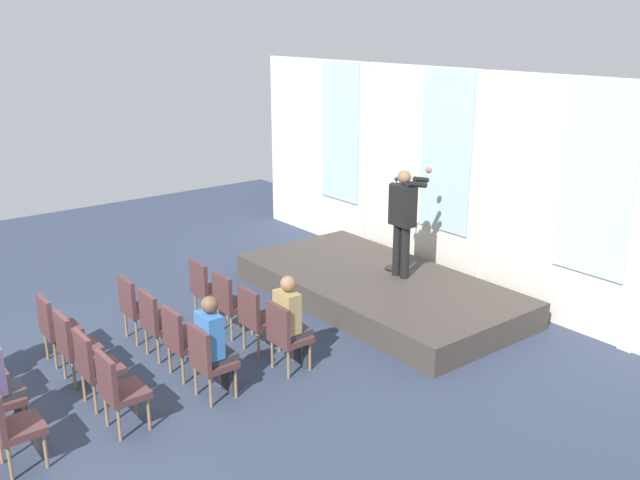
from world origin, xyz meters
TOP-DOWN VIEW (x-y plane):
  - ground_plane at (0.00, 0.00)m, footprint 17.61×17.61m
  - rear_partition at (0.03, 6.77)m, footprint 10.24×0.14m
  - stage_platform at (0.00, 5.26)m, footprint 4.73×2.43m
  - speaker at (0.20, 5.57)m, footprint 0.52×0.69m
  - mic_stand at (-0.11, 5.70)m, footprint 0.28×0.28m
  - chair_r0_c0 at (-1.03, 2.70)m, footprint 0.46×0.44m
  - chair_r0_c1 at (-0.34, 2.70)m, footprint 0.46×0.44m
  - chair_r0_c2 at (0.34, 2.70)m, footprint 0.46×0.44m
  - chair_r0_c3 at (1.03, 2.70)m, footprint 0.46×0.44m
  - audience_r0_c3 at (1.03, 2.79)m, footprint 0.36×0.39m
  - chair_r1_c0 at (-1.03, 1.59)m, footprint 0.46×0.44m
  - chair_r1_c1 at (-0.34, 1.59)m, footprint 0.46×0.44m
  - chair_r1_c2 at (0.34, 1.59)m, footprint 0.46×0.44m
  - chair_r1_c3 at (1.03, 1.59)m, footprint 0.46×0.44m
  - audience_r1_c3 at (1.03, 1.67)m, footprint 0.36×0.39m
  - chair_r2_c0 at (-1.03, 0.47)m, footprint 0.46×0.44m
  - chair_r2_c1 at (-0.34, 0.47)m, footprint 0.46×0.44m
  - chair_r2_c2 at (0.34, 0.47)m, footprint 0.46×0.44m
  - chair_r2_c3 at (1.03, 0.47)m, footprint 0.46×0.44m
  - chair_r3_c3 at (1.03, -0.64)m, footprint 0.46×0.44m

SIDE VIEW (x-z plane):
  - ground_plane at x=0.00m, z-range 0.00..0.00m
  - stage_platform at x=0.00m, z-range 0.00..0.41m
  - chair_r0_c0 at x=-1.03m, z-range 0.06..1.00m
  - chair_r0_c1 at x=-0.34m, z-range 0.06..1.00m
  - chair_r0_c2 at x=0.34m, z-range 0.06..1.00m
  - chair_r0_c3 at x=1.03m, z-range 0.06..1.00m
  - chair_r1_c0 at x=-1.03m, z-range 0.06..1.00m
  - chair_r1_c1 at x=-0.34m, z-range 0.06..1.00m
  - chair_r1_c2 at x=0.34m, z-range 0.06..1.00m
  - chair_r1_c3 at x=1.03m, z-range 0.06..1.00m
  - chair_r2_c0 at x=-1.03m, z-range 0.06..1.00m
  - chair_r2_c1 at x=-0.34m, z-range 0.06..1.00m
  - chair_r2_c2 at x=0.34m, z-range 0.06..1.00m
  - chair_r2_c3 at x=1.03m, z-range 0.06..1.00m
  - chair_r3_c3 at x=1.03m, z-range 0.06..1.00m
  - audience_r0_c3 at x=1.03m, z-range 0.07..1.37m
  - audience_r1_c3 at x=1.03m, z-range 0.07..1.37m
  - mic_stand at x=-0.11m, z-range -0.03..1.52m
  - speaker at x=0.20m, z-range 0.55..2.28m
  - rear_partition at x=0.03m, z-range 0.04..3.66m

